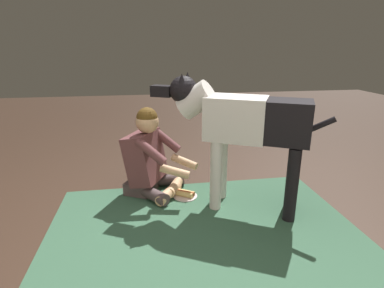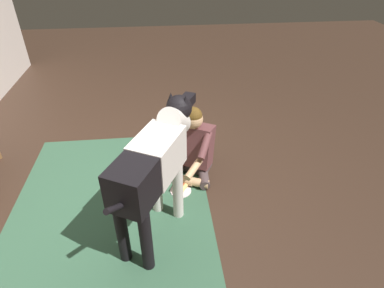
{
  "view_description": "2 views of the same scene",
  "coord_description": "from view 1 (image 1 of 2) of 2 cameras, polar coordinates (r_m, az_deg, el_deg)",
  "views": [
    {
      "loc": [
        0.12,
        2.24,
        1.36
      ],
      "look_at": [
        -0.27,
        -0.2,
        0.56
      ],
      "focal_mm": 28.76,
      "sensor_mm": 36.0,
      "label": 1
    },
    {
      "loc": [
        -2.79,
        -0.18,
        2.35
      ],
      "look_at": [
        -0.21,
        -0.46,
        0.59
      ],
      "focal_mm": 30.13,
      "sensor_mm": 36.0,
      "label": 2
    }
  ],
  "objects": [
    {
      "name": "ground_plane",
      "position": [
        2.62,
        -5.34,
        -13.42
      ],
      "size": [
        13.39,
        13.39,
        0.0
      ],
      "primitive_type": "plane",
      "color": "#37251B"
    },
    {
      "name": "hot_dog_on_plate",
      "position": [
        2.92,
        -1.26,
        -9.3
      ],
      "size": [
        0.22,
        0.22,
        0.06
      ],
      "color": "silver",
      "rests_on": "ground"
    },
    {
      "name": "person_sitting_on_floor",
      "position": [
        2.92,
        -7.77,
        -2.75
      ],
      "size": [
        0.72,
        0.63,
        0.83
      ],
      "color": "#4D3D3E",
      "rests_on": "ground"
    },
    {
      "name": "large_dog",
      "position": [
        2.55,
        9.28,
        3.78
      ],
      "size": [
        1.36,
        0.79,
        1.14
      ],
      "color": "silver",
      "rests_on": "ground"
    },
    {
      "name": "area_rug",
      "position": [
        2.34,
        2.95,
        -17.6
      ],
      "size": [
        2.37,
        1.97,
        0.01
      ],
      "primitive_type": "cube",
      "color": "#335940",
      "rests_on": "ground"
    }
  ]
}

